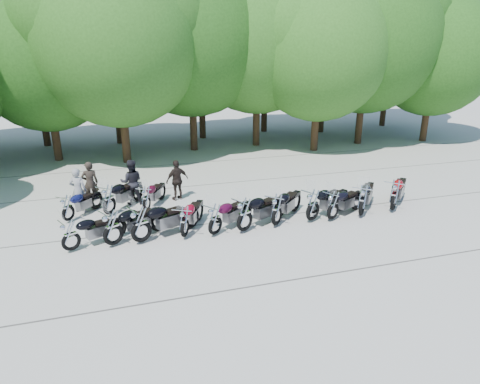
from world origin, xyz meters
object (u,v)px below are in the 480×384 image
object	(u,v)px
motorcycle_9	(363,200)
rider_2	(177,180)
rider_0	(78,190)
motorcycle_12	(109,199)
rider_3	(90,183)
motorcycle_11	(67,207)
motorcycle_10	(394,194)
motorcycle_5	(245,214)
motorcycle_7	(313,204)
motorcycle_6	(277,209)
motorcycle_13	(146,198)
motorcycle_1	(113,227)
motorcycle_3	(184,221)
motorcycle_2	(141,224)
motorcycle_4	(215,218)
rider_1	(132,182)
motorcycle_0	(70,234)
motorcycle_8	(333,205)

from	to	relation	value
motorcycle_9	rider_2	distance (m)	7.41
rider_0	motorcycle_12	bearing A→B (deg)	164.51
rider_2	rider_3	xyz separation A→B (m)	(-3.43, 0.49, 0.04)
motorcycle_11	motorcycle_12	distance (m)	1.47
motorcycle_10	rider_0	size ratio (longest dim) A/B	1.44
motorcycle_5	motorcycle_10	xyz separation A→B (m)	(6.09, 0.21, 0.01)
motorcycle_7	rider_3	size ratio (longest dim) A/B	1.38
motorcycle_6	motorcycle_13	distance (m)	5.10
rider_2	rider_3	size ratio (longest dim) A/B	0.96
motorcycle_12	motorcycle_13	xyz separation A→B (m)	(1.37, -0.01, -0.10)
motorcycle_1	rider_2	size ratio (longest dim) A/B	1.44
motorcycle_3	motorcycle_9	size ratio (longest dim) A/B	0.90
motorcycle_2	rider_3	bearing A→B (deg)	-2.44
motorcycle_10	rider_2	size ratio (longest dim) A/B	1.49
motorcycle_1	rider_3	size ratio (longest dim) A/B	1.37
motorcycle_9	motorcycle_12	world-z (taller)	motorcycle_9
motorcycle_2	motorcycle_5	bearing A→B (deg)	-115.45
motorcycle_4	motorcycle_12	world-z (taller)	motorcycle_12
motorcycle_6	motorcycle_7	xyz separation A→B (m)	(1.41, 0.02, 0.01)
motorcycle_6	motorcycle_10	size ratio (longest dim) A/B	0.95
motorcycle_5	motorcycle_1	bearing A→B (deg)	59.19
motorcycle_1	motorcycle_2	size ratio (longest dim) A/B	0.97
motorcycle_12	rider_1	bearing A→B (deg)	-90.56
motorcycle_1	motorcycle_7	world-z (taller)	motorcycle_7
motorcycle_11	rider_3	distance (m)	1.93
motorcycle_0	motorcycle_7	bearing A→B (deg)	-114.92
motorcycle_11	rider_1	distance (m)	2.73
motorcycle_10	motorcycle_11	bearing A→B (deg)	33.58
motorcycle_0	motorcycle_6	size ratio (longest dim) A/B	0.88
motorcycle_5	rider_0	bearing A→B (deg)	27.71
motorcycle_0	motorcycle_10	world-z (taller)	motorcycle_10
motorcycle_5	motorcycle_13	bearing A→B (deg)	17.54
motorcycle_3	motorcycle_4	bearing A→B (deg)	-158.61
motorcycle_10	motorcycle_13	size ratio (longest dim) A/B	1.23
motorcycle_5	motorcycle_0	bearing A→B (deg)	59.88
motorcycle_1	motorcycle_12	xyz separation A→B (m)	(-0.09, 2.77, -0.01)
motorcycle_6	rider_1	world-z (taller)	rider_1
rider_1	motorcycle_9	bearing A→B (deg)	161.39
motorcycle_10	motorcycle_2	bearing A→B (deg)	46.01
rider_0	motorcycle_13	bearing A→B (deg)	-178.30
motorcycle_12	motorcycle_0	bearing A→B (deg)	106.09
motorcycle_1	motorcycle_11	size ratio (longest dim) A/B	1.20
motorcycle_4	motorcycle_8	xyz separation A→B (m)	(4.43, 0.04, -0.00)
motorcycle_10	motorcycle_7	bearing A→B (deg)	45.92
motorcycle_4	motorcycle_12	bearing A→B (deg)	13.93
motorcycle_3	motorcycle_10	bearing A→B (deg)	-150.93
motorcycle_8	motorcycle_10	size ratio (longest dim) A/B	0.90
motorcycle_4	motorcycle_5	xyz separation A→B (m)	(1.03, -0.03, 0.06)
motorcycle_3	motorcycle_0	bearing A→B (deg)	28.55
motorcycle_2	motorcycle_6	xyz separation A→B (m)	(4.69, 0.03, -0.03)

